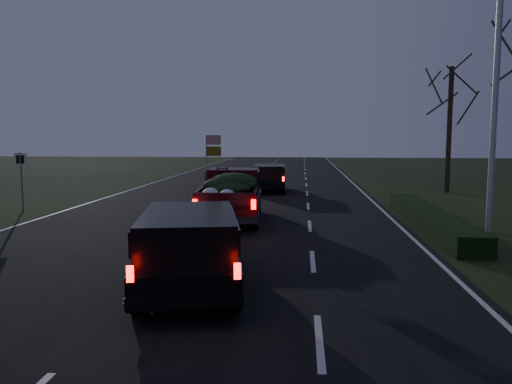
% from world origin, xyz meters
% --- Properties ---
extents(ground, '(120.00, 120.00, 0.00)m').
position_xyz_m(ground, '(0.00, 0.00, 0.00)').
color(ground, black).
rests_on(ground, ground).
extents(road_asphalt, '(14.00, 120.00, 0.02)m').
position_xyz_m(road_asphalt, '(0.00, 0.00, 0.01)').
color(road_asphalt, black).
rests_on(road_asphalt, ground).
extents(hedge_row, '(1.00, 10.00, 0.60)m').
position_xyz_m(hedge_row, '(7.80, 3.00, 0.30)').
color(hedge_row, black).
rests_on(hedge_row, ground).
extents(light_pole, '(0.50, 0.90, 9.16)m').
position_xyz_m(light_pole, '(9.50, 2.00, 5.48)').
color(light_pole, silver).
rests_on(light_pole, ground).
extents(route_sign, '(0.55, 0.08, 2.50)m').
position_xyz_m(route_sign, '(-8.50, 5.00, 1.66)').
color(route_sign, gray).
rests_on(route_sign, ground).
extents(bare_tree_far, '(3.60, 3.60, 7.00)m').
position_xyz_m(bare_tree_far, '(11.50, 14.00, 5.23)').
color(bare_tree_far, black).
rests_on(bare_tree_far, ground).
extents(pickup_truck, '(2.41, 5.58, 2.87)m').
position_xyz_m(pickup_truck, '(0.66, 3.56, 1.07)').
color(pickup_truck, '#3B0811').
rests_on(pickup_truck, ground).
extents(lead_suv, '(1.99, 4.40, 1.25)m').
position_xyz_m(lead_suv, '(1.42, 13.48, 0.94)').
color(lead_suv, black).
rests_on(lead_suv, ground).
extents(rear_suv, '(2.77, 4.91, 1.33)m').
position_xyz_m(rear_suv, '(1.00, -5.06, 1.01)').
color(rear_suv, black).
rests_on(rear_suv, ground).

